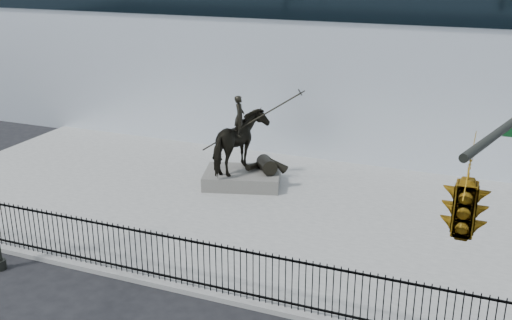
% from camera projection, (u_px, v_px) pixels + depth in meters
% --- Properties ---
extents(plaza, '(30.00, 12.00, 0.15)m').
position_uv_depth(plaza, '(296.00, 215.00, 21.26)').
color(plaza, gray).
rests_on(plaza, ground).
extents(building, '(44.00, 14.00, 9.00)m').
position_uv_depth(building, '(377.00, 41.00, 31.18)').
color(building, white).
rests_on(building, ground).
extents(picket_fence, '(22.10, 0.10, 1.50)m').
position_uv_depth(picket_fence, '(229.00, 270.00, 15.96)').
color(picket_fence, black).
rests_on(picket_fence, plaza).
extents(statue_plinth, '(3.42, 2.79, 0.56)m').
position_uv_depth(statue_plinth, '(242.00, 178.00, 23.77)').
color(statue_plinth, '#595751').
rests_on(statue_plinth, plaza).
extents(equestrian_statue, '(3.66, 2.82, 3.22)m').
position_uv_depth(equestrian_statue, '(244.00, 143.00, 23.29)').
color(equestrian_statue, black).
rests_on(equestrian_statue, statue_plinth).
extents(traffic_signal_right, '(2.17, 6.86, 7.00)m').
position_uv_depth(traffic_signal_right, '(510.00, 223.00, 9.52)').
color(traffic_signal_right, black).
rests_on(traffic_signal_right, ground).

